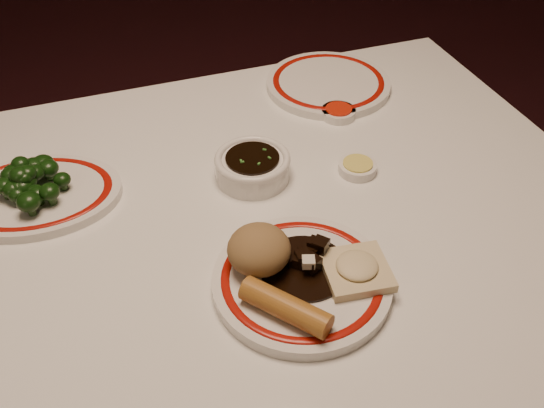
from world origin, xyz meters
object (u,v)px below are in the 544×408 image
Objects in this scene: main_plate at (302,281)px; broccoli_plate at (33,195)px; rice_mound at (259,250)px; spring_roll at (286,307)px; dining_table at (239,265)px; fried_wonton at (357,269)px; soy_bowl at (253,168)px; stirfry_heap at (306,261)px; broccoli_pile at (28,180)px.

main_plate is 0.45m from broccoli_plate.
rice_mound reaches higher than spring_roll.
fried_wonton is (0.12, -0.17, 0.12)m from dining_table.
main_plate is 0.08m from fried_wonton.
fried_wonton is 0.79× the size of soy_bowl.
spring_roll is at bearing -100.52° from soy_bowl.
dining_table is at bearing 89.61° from rice_mound.
soy_bowl is at bearing 102.45° from fried_wonton.
spring_roll reaches higher than fried_wonton.
stirfry_heap is (0.06, 0.07, -0.01)m from spring_roll.
fried_wonton reaches higher than dining_table.
rice_mound is 0.40m from broccoli_plate.
spring_roll reaches higher than stirfry_heap.
spring_roll reaches higher than dining_table.
stirfry_heap is at bearing 146.63° from fried_wonton.
rice_mound is 0.28× the size of broccoli_plate.
broccoli_pile is 1.06× the size of soy_bowl.
broccoli_plate is (-0.29, 0.36, -0.03)m from spring_roll.
dining_table is at bearing 124.74° from fried_wonton.
rice_mound reaches higher than dining_table.
rice_mound is at bearing 160.85° from stirfry_heap.
rice_mound is 0.13m from fried_wonton.
spring_roll is at bearing -89.23° from dining_table.
dining_table is 13.90× the size of rice_mound.
dining_table is 9.89× the size of spring_roll.
main_plate is at bearing -126.31° from stirfry_heap.
spring_roll is at bearing -129.83° from main_plate.
dining_table is 0.18m from rice_mound.
broccoli_pile reaches higher than broccoli_plate.
rice_mound reaches higher than main_plate.
soy_bowl reaches higher than broccoli_plate.
dining_table is at bearing 52.69° from spring_roll.
fried_wonton is at bearing -26.47° from rice_mound.
stirfry_heap is at bearing -40.27° from broccoli_pile.
broccoli_plate is at bearing 139.83° from stirfry_heap.
broccoli_pile is (-0.40, 0.33, 0.01)m from fried_wonton.
fried_wonton is (0.11, 0.03, -0.01)m from spring_roll.
broccoli_pile is (-0.29, 0.27, -0.01)m from rice_mound.
stirfry_heap reaches higher than fried_wonton.
spring_roll is 1.26× the size of fried_wonton.
broccoli_pile is at bearing 136.84° from main_plate.
rice_mound reaches higher than fried_wonton.
main_plate is 2.74× the size of fried_wonton.
stirfry_heap is at bearing -89.58° from soy_bowl.
broccoli_pile reaches higher than spring_roll.
soy_bowl is at bearing 87.23° from main_plate.
stirfry_heap is 0.45m from broccoli_pile.
soy_bowl reaches higher than main_plate.
stirfry_heap is (0.06, -0.02, -0.02)m from rice_mound.
spring_roll is 0.12m from fried_wonton.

